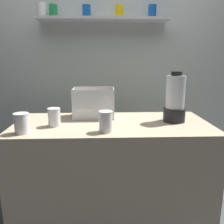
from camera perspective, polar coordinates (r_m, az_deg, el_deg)
counter at (r=1.85m, az=-0.00°, el=-16.16°), size 1.40×0.64×0.90m
back_wall_unit at (r=2.38m, az=-0.85°, el=11.01°), size 2.60×0.24×2.50m
carrot_display_bin at (r=1.83m, az=-4.12°, el=0.99°), size 0.32×0.20×0.23m
blender_pitcher at (r=1.74m, az=15.20°, el=2.79°), size 0.16×0.16×0.36m
juice_cup_orange_far_left at (r=1.54m, az=-21.27°, el=-2.75°), size 0.09×0.09×0.13m
juice_cup_orange_left at (r=1.63m, az=-13.99°, el=-1.53°), size 0.09×0.09×0.13m
juice_cup_pomegranate_middle at (r=1.46m, az=-1.56°, el=-2.57°), size 0.09×0.09×0.13m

